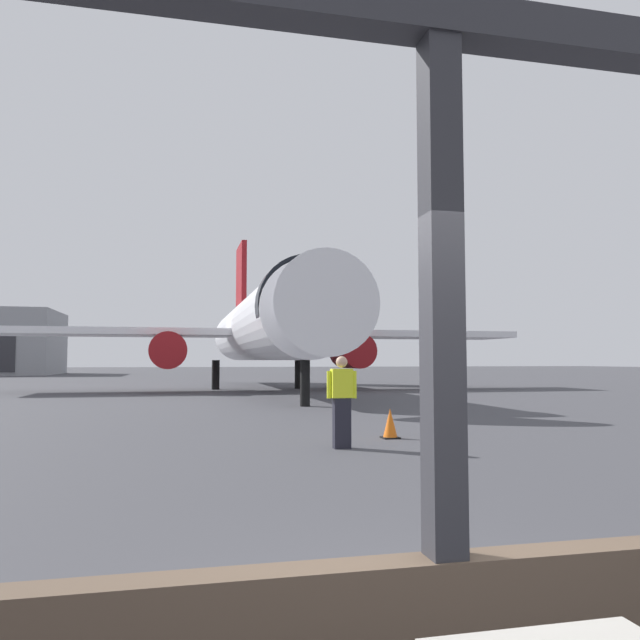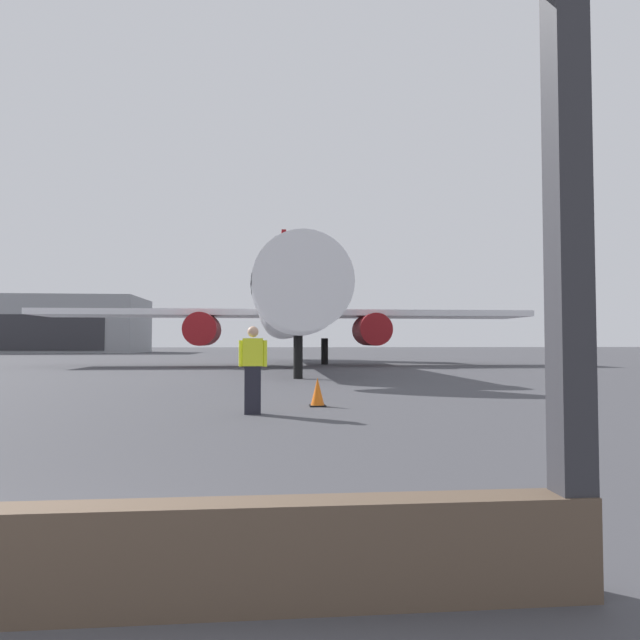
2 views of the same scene
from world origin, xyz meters
The scene contains 5 objects.
ground_plane centered at (0.00, 40.00, 0.00)m, with size 220.00×220.00×0.00m, color #424247.
window_frame centered at (0.00, 0.00, 1.40)m, with size 7.42×0.24×3.79m.
airplane centered at (3.02, 29.75, 3.44)m, with size 29.64×29.56×10.26m.
ground_crew_worker centered at (1.57, 8.09, 0.90)m, with size 0.56×0.22×1.74m.
traffic_cone centered at (2.97, 9.30, 0.30)m, with size 0.36×0.36×0.63m.
Camera 1 is at (-1.46, -3.25, 1.66)m, focal length 34.51 mm.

